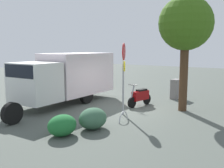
{
  "coord_description": "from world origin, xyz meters",
  "views": [
    {
      "loc": [
        10.81,
        6.55,
        3.05
      ],
      "look_at": [
        1.18,
        -0.08,
        1.4
      ],
      "focal_mm": 41.52,
      "sensor_mm": 36.0,
      "label": 1
    }
  ],
  "objects_px": {
    "box_truck_near": "(66,75)",
    "bike_rack_hoop": "(123,121)",
    "street_tree": "(186,25)",
    "utility_cabinet": "(176,89)",
    "stop_sign": "(124,67)",
    "motorcycle": "(140,96)"
  },
  "relations": [
    {
      "from": "box_truck_near",
      "to": "bike_rack_hoop",
      "type": "distance_m",
      "value": 4.9
    },
    {
      "from": "box_truck_near",
      "to": "motorcycle",
      "type": "bearing_deg",
      "value": 113.21
    },
    {
      "from": "stop_sign",
      "to": "street_tree",
      "type": "bearing_deg",
      "value": 139.68
    },
    {
      "from": "motorcycle",
      "to": "street_tree",
      "type": "height_order",
      "value": "street_tree"
    },
    {
      "from": "motorcycle",
      "to": "bike_rack_hoop",
      "type": "distance_m",
      "value": 3.08
    },
    {
      "from": "utility_cabinet",
      "to": "bike_rack_hoop",
      "type": "distance_m",
      "value": 5.95
    },
    {
      "from": "box_truck_near",
      "to": "stop_sign",
      "type": "xyz_separation_m",
      "value": [
        0.32,
        3.92,
        0.62
      ]
    },
    {
      "from": "stop_sign",
      "to": "bike_rack_hoop",
      "type": "distance_m",
      "value": 2.42
    },
    {
      "from": "stop_sign",
      "to": "utility_cabinet",
      "type": "distance_m",
      "value": 5.3
    },
    {
      "from": "street_tree",
      "to": "bike_rack_hoop",
      "type": "height_order",
      "value": "street_tree"
    },
    {
      "from": "motorcycle",
      "to": "stop_sign",
      "type": "relative_size",
      "value": 0.55
    },
    {
      "from": "street_tree",
      "to": "utility_cabinet",
      "type": "distance_m",
      "value": 4.65
    },
    {
      "from": "bike_rack_hoop",
      "to": "box_truck_near",
      "type": "bearing_deg",
      "value": -105.24
    },
    {
      "from": "stop_sign",
      "to": "box_truck_near",
      "type": "bearing_deg",
      "value": -94.73
    },
    {
      "from": "stop_sign",
      "to": "bike_rack_hoop",
      "type": "xyz_separation_m",
      "value": [
        0.9,
        0.57,
        -2.17
      ]
    },
    {
      "from": "street_tree",
      "to": "utility_cabinet",
      "type": "relative_size",
      "value": 4.65
    },
    {
      "from": "street_tree",
      "to": "utility_cabinet",
      "type": "xyz_separation_m",
      "value": [
        -2.71,
        -1.37,
        -3.52
      ]
    },
    {
      "from": "utility_cabinet",
      "to": "bike_rack_hoop",
      "type": "xyz_separation_m",
      "value": [
        5.92,
        -0.02,
        -0.59
      ]
    },
    {
      "from": "box_truck_near",
      "to": "utility_cabinet",
      "type": "relative_size",
      "value": 6.63
    },
    {
      "from": "street_tree",
      "to": "bike_rack_hoop",
      "type": "distance_m",
      "value": 5.39
    },
    {
      "from": "stop_sign",
      "to": "utility_cabinet",
      "type": "xyz_separation_m",
      "value": [
        -5.02,
        0.59,
        -1.58
      ]
    },
    {
      "from": "box_truck_near",
      "to": "bike_rack_hoop",
      "type": "relative_size",
      "value": 9.15
    }
  ]
}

